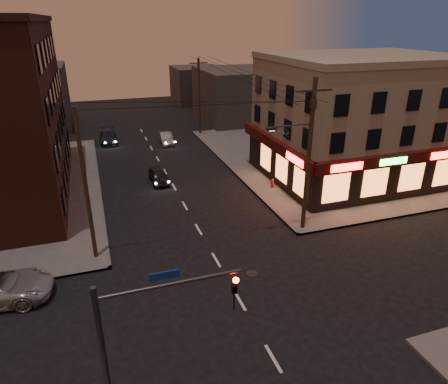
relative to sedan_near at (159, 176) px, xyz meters
name	(u,v)px	position (x,y,z in m)	size (l,w,h in m)	color
ground	(240,301)	(1.01, -17.49, -0.62)	(120.00, 120.00, 0.00)	black
sidewalk_ne	(335,155)	(19.01, 1.51, -0.55)	(24.00, 28.00, 0.15)	#514F4C
pizza_building	(357,118)	(16.94, -4.06, 4.73)	(15.85, 12.85, 10.50)	gray
bg_building_ne_a	(237,95)	(15.01, 20.51, 2.88)	(10.00, 12.00, 7.00)	#3F3D3A
bg_building_nw	(31,97)	(-11.99, 24.51, 3.38)	(9.00, 10.00, 8.00)	#3F3D3A
bg_building_ne_b	(198,85)	(13.01, 34.51, 2.38)	(8.00, 8.00, 6.00)	#3F3D3A
utility_pole_main	(308,149)	(7.70, -11.69, 5.14)	(4.20, 0.44, 10.00)	#382619
utility_pole_far	(199,97)	(7.81, 14.51, 4.03)	(0.26, 0.26, 9.00)	#382619
utility_pole_west	(86,187)	(-5.79, -10.99, 4.03)	(0.24, 0.24, 9.00)	#382619
traffic_signal	(137,341)	(-4.56, -23.09, 3.54)	(4.49, 0.32, 6.47)	#333538
sedan_near	(159,176)	(0.00, 0.00, 0.00)	(1.47, 3.64, 1.24)	black
sedan_mid	(166,138)	(2.96, 11.70, 0.01)	(1.33, 3.82, 1.26)	gray
sedan_far	(108,137)	(-3.36, 14.33, 0.06)	(1.90, 4.68, 1.36)	black
fire_hydrant	(272,183)	(8.81, -4.64, -0.05)	(0.35, 0.35, 0.78)	maroon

